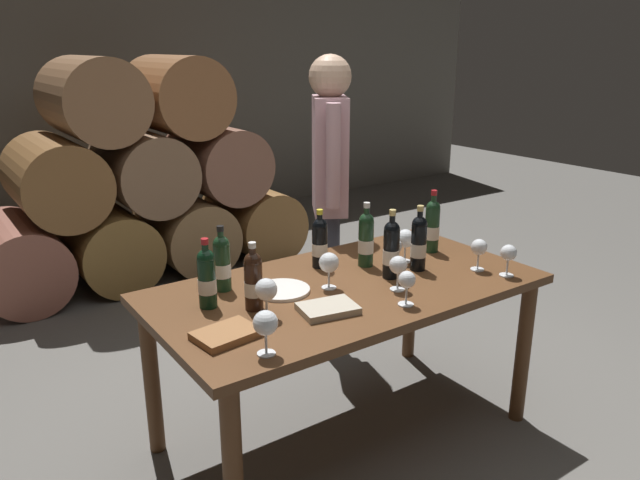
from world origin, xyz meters
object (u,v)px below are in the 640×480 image
(wine_glass_0, at_px, (266,290))
(wine_bottle_7, at_px, (432,225))
(wine_bottle_6, at_px, (366,239))
(leather_ledger, at_px, (328,309))
(wine_bottle_3, at_px, (391,249))
(wine_bottle_4, at_px, (207,278))
(wine_bottle_5, at_px, (320,242))
(wine_glass_6, at_px, (407,281))
(tasting_notebook, at_px, (226,334))
(wine_glass_3, at_px, (393,247))
(wine_glass_1, at_px, (508,254))
(serving_plate, at_px, (282,290))
(wine_bottle_1, at_px, (419,242))
(wine_glass_4, at_px, (265,324))
(wine_glass_7, at_px, (398,266))
(wine_bottle_2, at_px, (253,280))
(wine_glass_8, at_px, (479,248))
(wine_glass_2, at_px, (405,239))
(sommelier_presenting, at_px, (330,179))
(wine_glass_5, at_px, (329,263))
(dining_table, at_px, (346,303))
(wine_bottle_0, at_px, (222,262))

(wine_glass_0, bearing_deg, wine_bottle_7, 10.96)
(wine_bottle_6, bearing_deg, leather_ledger, -144.17)
(wine_bottle_7, distance_m, leather_ledger, 0.92)
(wine_bottle_3, height_order, wine_bottle_4, wine_bottle_3)
(wine_bottle_3, relative_size, wine_bottle_5, 1.13)
(wine_glass_6, distance_m, tasting_notebook, 0.74)
(wine_glass_3, distance_m, wine_glass_6, 0.41)
(wine_glass_1, relative_size, serving_plate, 0.62)
(wine_bottle_4, distance_m, tasting_notebook, 0.31)
(wine_bottle_1, xyz_separation_m, wine_glass_4, (-0.99, -0.31, -0.02))
(wine_bottle_6, distance_m, wine_glass_7, 0.33)
(wine_bottle_1, bearing_deg, wine_glass_4, -162.78)
(wine_bottle_6, distance_m, leather_ledger, 0.57)
(wine_bottle_3, relative_size, wine_glass_7, 2.07)
(wine_bottle_7, distance_m, wine_glass_4, 1.31)
(wine_bottle_4, height_order, wine_glass_1, wine_bottle_4)
(wine_bottle_7, bearing_deg, wine_bottle_2, -174.36)
(wine_glass_6, height_order, wine_glass_8, wine_glass_8)
(wine_glass_8, xyz_separation_m, tasting_notebook, (-1.27, 0.05, -0.09))
(wine_glass_2, xyz_separation_m, sommelier_presenting, (0.04, 0.68, 0.17))
(wine_glass_8, bearing_deg, wine_glass_1, -68.73)
(wine_glass_2, xyz_separation_m, wine_glass_8, (0.20, -0.28, -0.01))
(wine_glass_2, relative_size, wine_glass_6, 1.12)
(wine_glass_7, bearing_deg, wine_bottle_6, 75.82)
(wine_glass_6, relative_size, serving_plate, 0.60)
(wine_glass_2, relative_size, wine_glass_8, 1.09)
(wine_bottle_2, height_order, wine_bottle_6, wine_bottle_6)
(wine_bottle_7, bearing_deg, wine_glass_4, -159.47)
(sommelier_presenting, bearing_deg, wine_glass_2, -93.61)
(wine_glass_0, height_order, wine_glass_5, same)
(wine_bottle_6, bearing_deg, wine_glass_7, -104.18)
(wine_bottle_1, relative_size, wine_glass_6, 2.12)
(wine_bottle_3, xyz_separation_m, leather_ledger, (-0.45, -0.14, -0.12))
(wine_glass_0, distance_m, tasting_notebook, 0.23)
(wine_bottle_1, bearing_deg, wine_bottle_2, 176.80)
(wine_bottle_4, xyz_separation_m, wine_bottle_6, (0.82, 0.01, 0.01))
(tasting_notebook, xyz_separation_m, leather_ledger, (0.43, -0.03, 0.00))
(wine_glass_6, bearing_deg, wine_bottle_7, 37.13)
(wine_bottle_5, distance_m, wine_glass_1, 0.86)
(wine_bottle_1, height_order, wine_glass_2, wine_bottle_1)
(wine_glass_3, xyz_separation_m, wine_glass_6, (-0.23, -0.34, -0.01))
(dining_table, height_order, wine_glass_6, wine_glass_6)
(dining_table, distance_m, wine_bottle_5, 0.33)
(wine_bottle_2, bearing_deg, wine_glass_1, -16.89)
(serving_plate, relative_size, sommelier_presenting, 0.14)
(wine_glass_1, relative_size, wine_glass_8, 0.99)
(wine_glass_7, height_order, tasting_notebook, wine_glass_7)
(wine_glass_4, height_order, wine_glass_5, same)
(wine_bottle_7, bearing_deg, wine_glass_7, -149.30)
(wine_bottle_0, relative_size, sommelier_presenting, 0.17)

